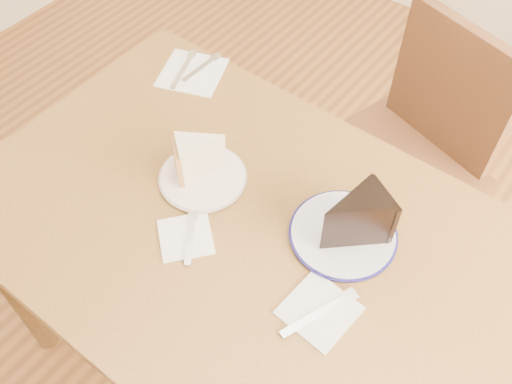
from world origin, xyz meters
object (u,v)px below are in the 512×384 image
object	(u,v)px
chocolate_cake	(351,222)
chair_far	(401,159)
plate_navy	(343,234)
carrot_cake	(203,157)
plate_cream	(203,178)
table	(241,249)

from	to	relation	value
chocolate_cake	chair_far	bearing A→B (deg)	-52.95
plate_navy	carrot_cake	world-z (taller)	carrot_cake
chair_far	plate_cream	distance (m)	0.66
plate_navy	carrot_cake	distance (m)	0.35
plate_navy	carrot_cake	xyz separation A→B (m)	(-0.34, -0.05, 0.05)
chair_far	chocolate_cake	size ratio (longest dim) A/B	6.69
chocolate_cake	carrot_cake	bearing A→B (deg)	34.07
plate_navy	plate_cream	bearing A→B (deg)	-169.17
table	plate_cream	distance (m)	0.18
chair_far	plate_cream	bearing A→B (deg)	80.67
chocolate_cake	plate_navy	bearing A→B (deg)	4.89
table	plate_cream	world-z (taller)	plate_cream
plate_navy	carrot_cake	size ratio (longest dim) A/B	2.08
chair_far	carrot_cake	size ratio (longest dim) A/B	8.54
chair_far	carrot_cake	bearing A→B (deg)	79.19
chair_far	plate_cream	xyz separation A→B (m)	(-0.26, -0.55, 0.26)
table	chair_far	bearing A→B (deg)	78.95
plate_navy	chocolate_cake	xyz separation A→B (m)	(0.01, -0.01, 0.06)
chair_far	chocolate_cake	distance (m)	0.60
plate_navy	chocolate_cake	world-z (taller)	chocolate_cake
table	chocolate_cake	xyz separation A→B (m)	(0.20, 0.11, 0.17)
chair_far	plate_navy	size ratio (longest dim) A/B	4.10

